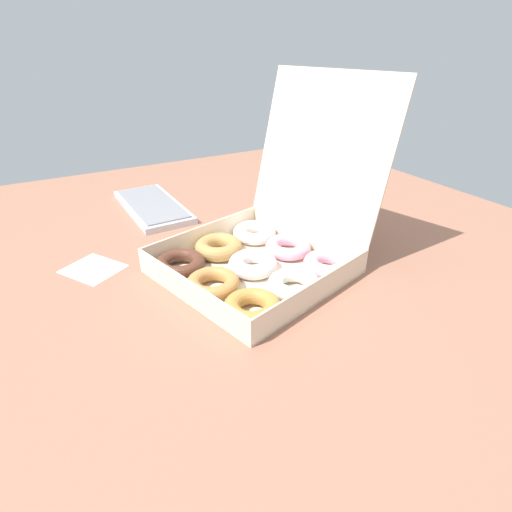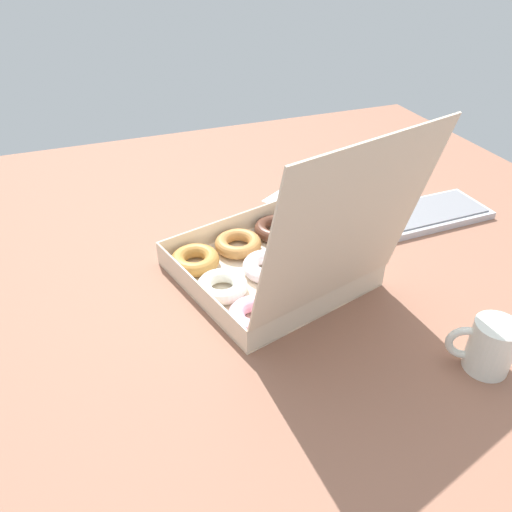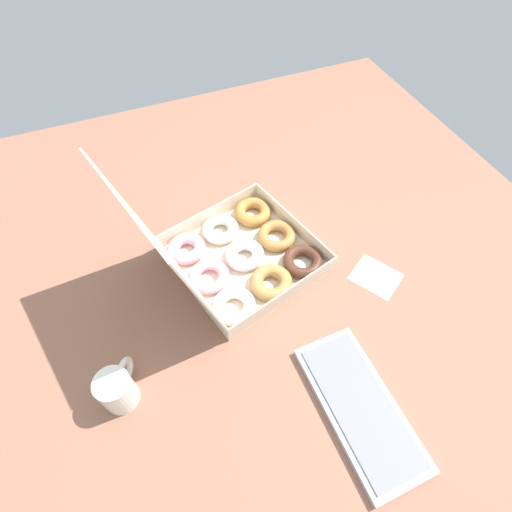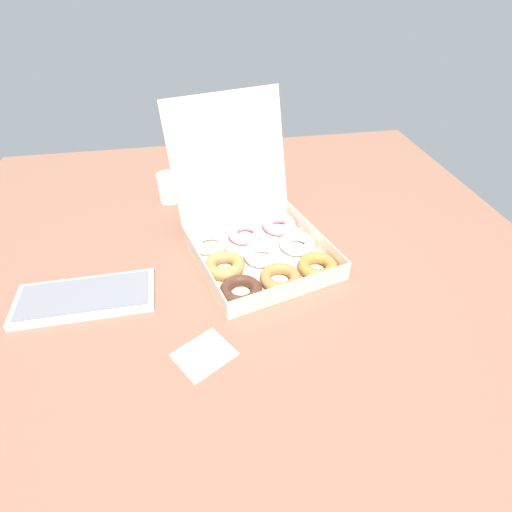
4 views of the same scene
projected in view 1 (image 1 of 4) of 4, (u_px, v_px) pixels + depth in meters
ground_plane at (232, 267)px, 93.22cm from camera, size 180.00×180.00×2.00cm
donut_box at (260, 252)px, 88.77cm from camera, size 45.78×52.09×40.17cm
keyboard at (152, 206)px, 121.30cm from camera, size 34.79×15.71×2.20cm
coffee_mug at (323, 189)px, 122.90cm from camera, size 10.55×8.57×9.88cm
paper_napkin at (93, 269)px, 90.28cm from camera, size 15.55×14.95×0.15cm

